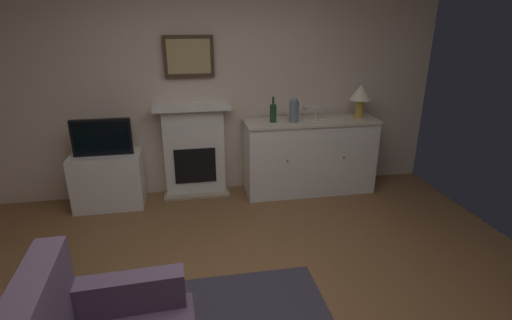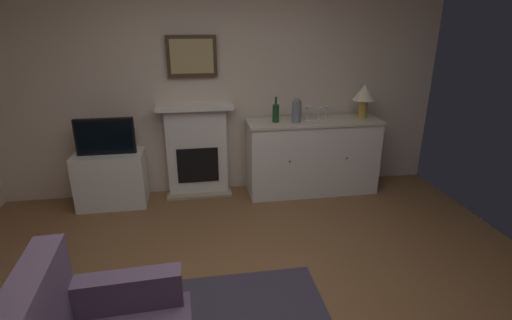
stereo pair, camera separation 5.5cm
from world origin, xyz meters
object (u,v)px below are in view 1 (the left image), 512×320
(wine_bottle, at_px, (273,113))
(tv_set, at_px, (102,137))
(sideboard_cabinet, at_px, (310,156))
(wine_glass_left, at_px, (305,110))
(framed_picture, at_px, (189,56))
(fireplace_unit, at_px, (194,151))
(tv_cabinet, at_px, (108,180))
(table_lamp, at_px, (361,95))
(vase_decorative, at_px, (294,110))
(wine_glass_right, at_px, (324,109))
(wine_glass_center, at_px, (316,110))

(wine_bottle, relative_size, tv_set, 0.47)
(sideboard_cabinet, xyz_separation_m, wine_glass_left, (-0.08, 0.02, 0.57))
(framed_picture, height_order, sideboard_cabinet, framed_picture)
(fireplace_unit, distance_m, framed_picture, 1.08)
(sideboard_cabinet, distance_m, tv_cabinet, 2.35)
(wine_bottle, relative_size, wine_glass_left, 1.76)
(wine_bottle, bearing_deg, wine_glass_left, 3.82)
(fireplace_unit, distance_m, sideboard_cabinet, 1.39)
(table_lamp, height_order, tv_cabinet, table_lamp)
(framed_picture, height_order, vase_decorative, framed_picture)
(framed_picture, xyz_separation_m, wine_glass_right, (1.52, -0.22, -0.61))
(table_lamp, bearing_deg, sideboard_cabinet, -180.00)
(sideboard_cabinet, height_order, wine_glass_left, wine_glass_left)
(tv_cabinet, bearing_deg, wine_glass_right, -0.27)
(table_lamp, relative_size, wine_glass_center, 2.42)
(vase_decorative, xyz_separation_m, tv_set, (-2.12, 0.04, -0.22))
(wine_glass_left, relative_size, vase_decorative, 0.59)
(framed_picture, relative_size, table_lamp, 1.37)
(table_lamp, relative_size, tv_cabinet, 0.53)
(sideboard_cabinet, bearing_deg, vase_decorative, -167.84)
(wine_bottle, distance_m, vase_decorative, 0.24)
(table_lamp, bearing_deg, framed_picture, 173.53)
(wine_glass_right, bearing_deg, wine_glass_center, -158.63)
(framed_picture, bearing_deg, wine_glass_center, -10.57)
(wine_bottle, bearing_deg, sideboard_cabinet, 0.23)
(fireplace_unit, bearing_deg, framed_picture, 90.00)
(wine_bottle, height_order, vase_decorative, wine_bottle)
(vase_decorative, distance_m, tv_set, 2.13)
(sideboard_cabinet, relative_size, tv_cabinet, 2.10)
(table_lamp, bearing_deg, wine_glass_center, -175.88)
(sideboard_cabinet, height_order, tv_set, tv_set)
(tv_cabinet, bearing_deg, vase_decorative, -1.76)
(tv_set, bearing_deg, sideboard_cabinet, 0.20)
(sideboard_cabinet, distance_m, tv_set, 2.38)
(wine_glass_left, height_order, wine_glass_right, same)
(sideboard_cabinet, relative_size, wine_glass_center, 9.55)
(framed_picture, bearing_deg, sideboard_cabinet, -9.20)
(wine_bottle, bearing_deg, wine_glass_right, 0.46)
(vase_decorative, relative_size, tv_set, 0.45)
(sideboard_cabinet, relative_size, table_lamp, 3.94)
(wine_glass_left, bearing_deg, framed_picture, 171.29)
(vase_decorative, bearing_deg, table_lamp, 3.49)
(sideboard_cabinet, xyz_separation_m, wine_glass_center, (0.03, -0.04, 0.57))
(wine_glass_right, bearing_deg, tv_cabinet, 179.73)
(wine_glass_center, bearing_deg, table_lamp, 4.12)
(framed_picture, xyz_separation_m, tv_cabinet, (-0.98, -0.21, -1.32))
(tv_set, bearing_deg, wine_glass_right, 0.26)
(framed_picture, height_order, tv_cabinet, framed_picture)
(table_lamp, xyz_separation_m, vase_decorative, (-0.82, -0.05, -0.14))
(tv_set, bearing_deg, table_lamp, 0.16)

